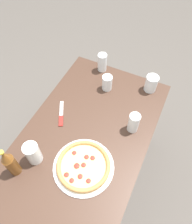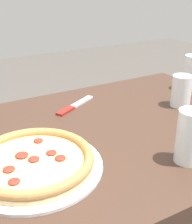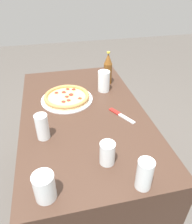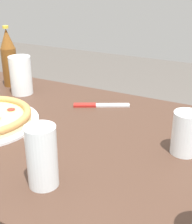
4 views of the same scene
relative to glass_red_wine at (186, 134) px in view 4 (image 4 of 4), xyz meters
name	(u,v)px [view 4 (image 4 of 4)]	position (x,y,z in m)	size (l,w,h in m)	color
table	(49,222)	(0.42, 0.04, -0.44)	(1.27, 0.74, 0.77)	#3D281E
glass_red_wine	(186,134)	(0.00, 0.00, 0.00)	(0.07, 0.07, 0.11)	white
glass_lemonade	(21,77)	(0.66, -0.15, 0.02)	(0.08, 0.08, 0.14)	white
glass_water	(42,159)	(0.24, 0.28, 0.01)	(0.07, 0.07, 0.14)	white
beer_bottle	(9,58)	(0.76, -0.21, 0.06)	(0.06, 0.06, 0.24)	brown
knife	(99,105)	(0.34, -0.17, -0.05)	(0.18, 0.11, 0.01)	maroon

